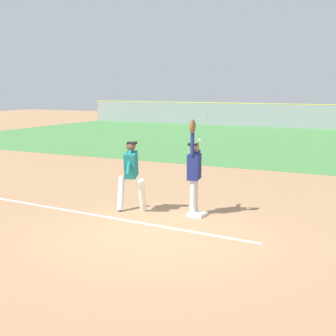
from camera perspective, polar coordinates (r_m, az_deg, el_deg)
The scene contains 9 objects.
ground_plane at distance 10.45m, azimuth -1.36°, elevation -7.52°, with size 81.95×81.95×0.00m, color tan.
outfield_grass at distance 27.50m, azimuth 17.04°, elevation 2.63°, with size 41.62×18.86×0.01m, color #4C8C47.
chalk_foul_line at distance 13.27m, azimuth -14.37°, elevation -4.14°, with size 12.00×0.10×0.01m, color white.
first_base at distance 11.87m, azimuth 3.32°, elevation -5.27°, with size 0.38×0.38×0.08m, color white.
fielder at distance 11.79m, azimuth 2.97°, elevation -0.00°, with size 0.35×0.89×2.28m.
runner at distance 12.13m, azimuth -4.21°, elevation -0.34°, with size 0.87×0.82×1.72m.
baseball at distance 11.79m, azimuth 3.62°, elevation 3.18°, with size 0.07×0.07×0.07m, color white.
parked_car_blue at distance 42.95m, azimuth 5.89°, elevation 6.17°, with size 4.51×2.32×1.25m.
parked_car_tan at distance 40.67m, azimuth 13.95°, elevation 5.76°, with size 4.57×2.47×1.25m.
Camera 1 is at (4.80, -8.78, 3.04)m, focal length 53.59 mm.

